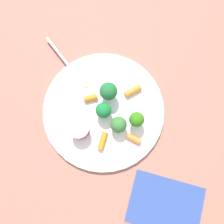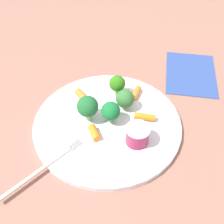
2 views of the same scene
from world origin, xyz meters
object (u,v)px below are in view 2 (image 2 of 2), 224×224
Objects in this scene: broccoli_floret_2 at (125,99)px; carrot_stick_3 at (136,93)px; plate at (107,124)px; sauce_cup at (137,135)px; fork at (44,167)px; carrot_stick_1 at (83,97)px; broccoli_floret_3 at (110,110)px; carrot_stick_0 at (94,133)px; napkin at (191,73)px; carrot_stick_2 at (145,117)px; broccoli_floret_0 at (117,84)px; broccoli_floret_1 at (88,107)px.

broccoli_floret_2 is 0.05m from carrot_stick_3.
sauce_cup is (0.07, 0.04, 0.03)m from plate.
sauce_cup is 0.29× the size of fork.
sauce_cup is at bearing 27.77° from carrot_stick_1.
broccoli_floret_3 reaches higher than carrot_stick_0.
fork reaches higher than napkin.
carrot_stick_2 and carrot_stick_3 have the same top height.
broccoli_floret_0 is 0.31× the size of napkin.
napkin is at bearing 106.33° from carrot_stick_3.
broccoli_floret_0 is at bearing 149.52° from plate.
plate is 0.05m from carrot_stick_0.
broccoli_floret_3 reaches higher than broccoli_floret_2.
carrot_stick_0 is (0.03, -0.04, -0.02)m from broccoli_floret_3.
broccoli_floret_2 is 0.27× the size of napkin.
broccoli_floret_0 is 0.13m from carrot_stick_0.
sauce_cup is 0.27× the size of napkin.
carrot_stick_3 is at bearing 125.82° from plate.
carrot_stick_3 is (-0.06, 0.08, -0.02)m from broccoli_floret_3.
napkin is (-0.13, 0.18, -0.02)m from carrot_stick_2.
sauce_cup is at bearing 42.92° from broccoli_floret_1.
broccoli_floret_2 reaches higher than fork.
fork is at bearing -58.72° from carrot_stick_3.
broccoli_floret_0 is at bearing 179.50° from sauce_cup.
carrot_stick_2 is (-0.05, 0.04, -0.01)m from sauce_cup.
carrot_stick_2 is (0.09, 0.03, -0.03)m from broccoli_floret_0.
fork is (0.16, -0.11, -0.01)m from carrot_stick_1.
carrot_stick_0 is (0.05, 0.00, -0.03)m from broccoli_floret_1.
plate is 1.79× the size of napkin.
sauce_cup is 0.90× the size of broccoli_floret_0.
broccoli_floret_1 is at bearing -106.41° from carrot_stick_2.
carrot_stick_2 reaches higher than plate.
broccoli_floret_3 reaches higher than carrot_stick_2.
carrot_stick_3 reaches higher than fork.
broccoli_floret_3 is at bearing 28.13° from carrot_stick_1.
sauce_cup is 1.09× the size of carrot_stick_1.
napkin is (-0.11, 0.26, -0.00)m from plate.
broccoli_floret_2 reaches higher than carrot_stick_0.
broccoli_floret_0 reaches higher than plate.
carrot_stick_1 is at bearing -99.62° from carrot_stick_3.
broccoli_floret_3 is (-0.07, -0.04, 0.01)m from sauce_cup.
broccoli_floret_3 is at bearing -152.67° from sauce_cup.
plate is 0.06m from broccoli_floret_1.
plate is 0.10m from broccoli_floret_0.
broccoli_floret_2 is at bearing 176.82° from sauce_cup.
broccoli_floret_1 is (-0.02, -0.04, 0.04)m from plate.
carrot_stick_3 is (-0.03, 0.04, -0.02)m from broccoli_floret_2.
fork is (0.06, -0.22, -0.01)m from carrot_stick_2.
broccoli_floret_0 reaches higher than broccoli_floret_2.
carrot_stick_3 is at bearing 127.24° from broccoli_floret_3.
carrot_stick_0 is at bearing -64.26° from napkin.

